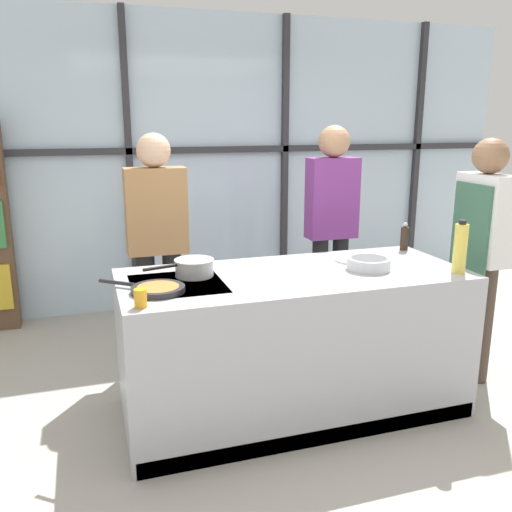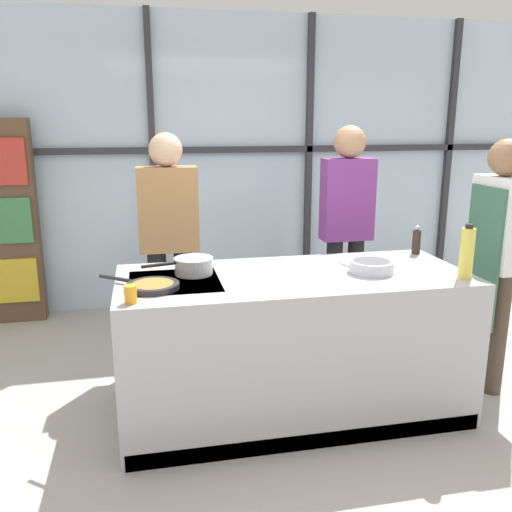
{
  "view_description": "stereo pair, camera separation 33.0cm",
  "coord_description": "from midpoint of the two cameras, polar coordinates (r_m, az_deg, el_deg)",
  "views": [
    {
      "loc": [
        -1.19,
        -2.95,
        1.82
      ],
      "look_at": [
        -0.22,
        0.1,
        1.01
      ],
      "focal_mm": 38.0,
      "sensor_mm": 36.0,
      "label": 1
    },
    {
      "loc": [
        -0.87,
        -3.04,
        1.82
      ],
      "look_at": [
        -0.22,
        0.1,
        1.01
      ],
      "focal_mm": 38.0,
      "sensor_mm": 36.0,
      "label": 2
    }
  ],
  "objects": [
    {
      "name": "juice_glass_near",
      "position": [
        2.79,
        -15.42,
        -4.36
      ],
      "size": [
        0.06,
        0.06,
        0.09
      ],
      "primitive_type": "cylinder",
      "color": "orange",
      "rests_on": "demo_island"
    },
    {
      "name": "frying_pan",
      "position": [
        3.01,
        -13.53,
        -3.42
      ],
      "size": [
        0.45,
        0.39,
        0.04
      ],
      "color": "#232326",
      "rests_on": "demo_island"
    },
    {
      "name": "spectator_far_left",
      "position": [
        4.06,
        -12.65,
        2.02
      ],
      "size": [
        0.44,
        0.24,
        1.73
      ],
      "rotation": [
        0.0,
        0.0,
        3.14
      ],
      "color": "black",
      "rests_on": "ground_plane"
    },
    {
      "name": "mixing_bowl",
      "position": [
        3.41,
        9.1,
        -0.78
      ],
      "size": [
        0.27,
        0.27,
        0.07
      ],
      "color": "silver",
      "rests_on": "demo_island"
    },
    {
      "name": "oil_bottle",
      "position": [
        3.44,
        18.18,
        0.79
      ],
      "size": [
        0.08,
        0.08,
        0.33
      ],
      "color": "#E0CC4C",
      "rests_on": "demo_island"
    },
    {
      "name": "pepper_grinder",
      "position": [
        3.96,
        13.09,
        1.87
      ],
      "size": [
        0.06,
        0.06,
        0.2
      ],
      "color": "#332319",
      "rests_on": "demo_island"
    },
    {
      "name": "chef",
      "position": [
        3.99,
        20.41,
        1.07
      ],
      "size": [
        0.24,
        0.42,
        1.71
      ],
      "rotation": [
        0.0,
        0.0,
        1.57
      ],
      "color": "#47382D",
      "rests_on": "ground_plane"
    },
    {
      "name": "spectator_center_left",
      "position": [
        4.39,
        5.83,
        3.83
      ],
      "size": [
        0.4,
        0.25,
        1.78
      ],
      "rotation": [
        0.0,
        0.0,
        3.14
      ],
      "color": "black",
      "rests_on": "ground_plane"
    },
    {
      "name": "white_plate",
      "position": [
        3.6,
        7.69,
        -0.45
      ],
      "size": [
        0.24,
        0.24,
        0.01
      ],
      "primitive_type": "cylinder",
      "color": "white",
      "rests_on": "demo_island"
    },
    {
      "name": "back_window_wall",
      "position": [
        5.39,
        -6.7,
        9.63
      ],
      "size": [
        6.4,
        0.1,
        2.8
      ],
      "color": "silver",
      "rests_on": "ground_plane"
    },
    {
      "name": "demo_island",
      "position": [
        3.45,
        1.18,
        -9.18
      ],
      "size": [
        2.12,
        0.89,
        0.91
      ],
      "color": "#A8AAB2",
      "rests_on": "ground_plane"
    },
    {
      "name": "ground_plane",
      "position": [
        3.65,
        1.16,
        -15.75
      ],
      "size": [
        18.0,
        18.0,
        0.0
      ],
      "primitive_type": "plane",
      "color": "#ADA89E"
    },
    {
      "name": "saucepan",
      "position": [
        3.26,
        -9.46,
        -1.2
      ],
      "size": [
        0.43,
        0.24,
        0.1
      ],
      "color": "silver",
      "rests_on": "demo_island"
    }
  ]
}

